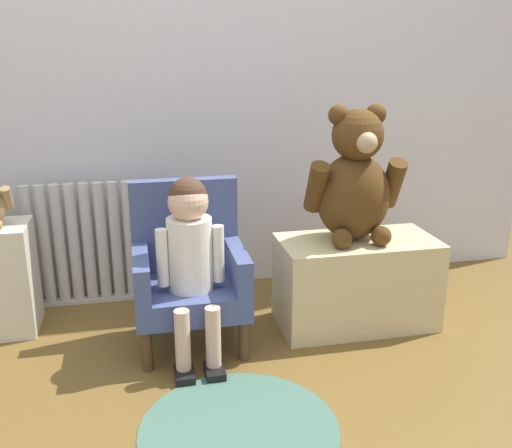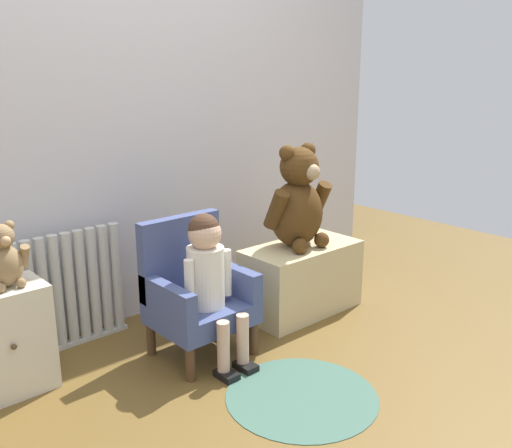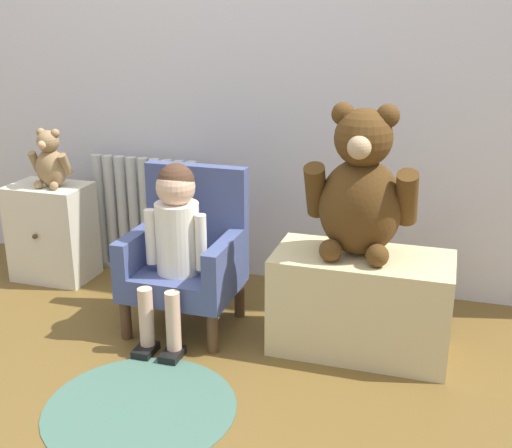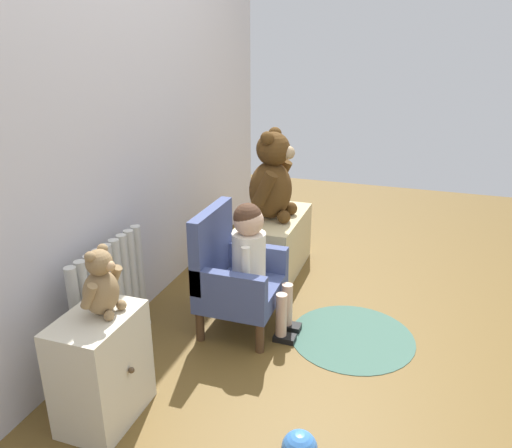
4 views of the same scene
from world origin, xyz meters
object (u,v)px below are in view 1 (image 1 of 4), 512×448
object	(u,v)px
radiator	(88,245)
child_armchair	(189,270)
child_figure	(190,244)
large_teddy_bear	(355,182)
floor_rug	(239,428)
low_bench	(356,282)

from	to	relation	value
radiator	child_armchair	world-z (taller)	child_armchair
child_armchair	child_figure	world-z (taller)	child_figure
large_teddy_bear	floor_rug	bearing A→B (deg)	-133.91
child_figure	low_bench	distance (m)	0.76
child_figure	low_bench	size ratio (longest dim) A/B	1.06
radiator	low_bench	distance (m)	1.21
child_figure	floor_rug	xyz separation A→B (m)	(0.08, -0.51, -0.44)
low_bench	floor_rug	size ratio (longest dim) A/B	1.04
radiator	child_armchair	size ratio (longest dim) A/B	0.89
radiator	child_figure	size ratio (longest dim) A/B	0.82
child_figure	child_armchair	bearing A→B (deg)	90.00
radiator	large_teddy_bear	bearing A→B (deg)	-22.26
radiator	low_bench	xyz separation A→B (m)	(1.12, -0.46, -0.09)
child_armchair	large_teddy_bear	bearing A→B (deg)	0.29
child_armchair	low_bench	size ratio (longest dim) A/B	0.98
child_figure	low_bench	xyz separation A→B (m)	(0.71, 0.10, -0.26)
floor_rug	child_figure	bearing A→B (deg)	99.45
large_teddy_bear	child_figure	bearing A→B (deg)	-170.67
child_armchair	floor_rug	world-z (taller)	child_armchair
large_teddy_bear	floor_rug	distance (m)	1.06
child_figure	floor_rug	distance (m)	0.68
child_figure	low_bench	world-z (taller)	child_figure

